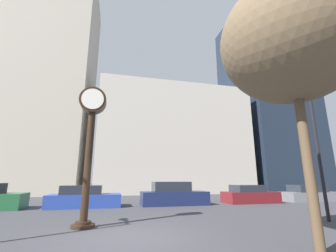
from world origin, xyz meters
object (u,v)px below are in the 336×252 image
car_blue (84,198)px  car_grey (309,194)px  car_maroon (249,195)px  street_lamp_right (306,115)px  bare_tree (290,42)px  street_clock (90,134)px  car_navy (174,195)px

car_blue → car_grey: size_ratio=0.96×
car_blue → car_maroon: bearing=-1.0°
street_lamp_right → bare_tree: (-4.06, -3.74, 0.80)m
car_maroon → street_clock: bearing=-149.1°
street_clock → car_grey: bearing=21.7°
car_grey → bare_tree: size_ratio=0.63×
street_clock → car_grey: (16.33, 6.50, -2.88)m
car_grey → car_blue: bearing=-176.8°
car_blue → street_lamp_right: street_lamp_right is taller
car_grey → street_lamp_right: (-6.66, -7.20, 4.13)m
car_navy → car_grey: (11.31, 0.20, -0.12)m
street_clock → street_lamp_right: bearing=-4.2°
car_blue → bare_tree: bearing=-60.8°
bare_tree → car_maroon: bearing=64.1°
car_maroon → car_grey: size_ratio=0.86×
car_blue → car_grey: bearing=-0.8°
car_maroon → street_lamp_right: bearing=-99.3°
street_clock → car_blue: 7.04m
street_clock → car_grey: 17.81m
car_blue → car_grey: car_blue is taller
street_lamp_right → bare_tree: bare_tree is taller
car_blue → car_navy: 5.76m
street_lamp_right → street_clock: bearing=175.8°
street_clock → car_maroon: bearing=30.5°
car_blue → bare_tree: size_ratio=0.61×
car_navy → bare_tree: bare_tree is taller
car_navy → bare_tree: bearing=-86.7°
street_lamp_right → bare_tree: 5.57m
car_blue → car_navy: car_navy is taller
car_maroon → car_grey: 5.43m
car_navy → street_lamp_right: (4.66, -7.00, 4.01)m
street_clock → car_grey: size_ratio=1.19×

